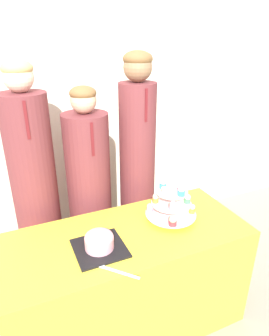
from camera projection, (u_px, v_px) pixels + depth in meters
The scene contains 8 objects.
wall_back at pixel (66, 93), 2.38m from camera, with size 9.00×0.06×2.70m.
table at pixel (119, 284), 1.86m from camera, with size 1.55×0.61×0.72m.
round_cake at pixel (99, 242), 1.59m from camera, with size 0.27×0.27×0.11m.
cake_knife at pixel (106, 268), 1.48m from camera, with size 0.20×0.21×0.01m.
cupcake_stand at pixel (171, 202), 1.83m from camera, with size 0.31×0.31×0.26m.
student_0 at pixel (36, 194), 2.02m from camera, with size 0.30×0.30×1.65m.
student_1 at pixel (90, 195), 2.20m from camera, with size 0.31×0.32×1.48m.
student_2 at pixel (137, 170), 2.29m from camera, with size 0.27×0.27×1.68m.
Camera 1 is at (-0.49, -1.02, 1.77)m, focal length 32.00 mm.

